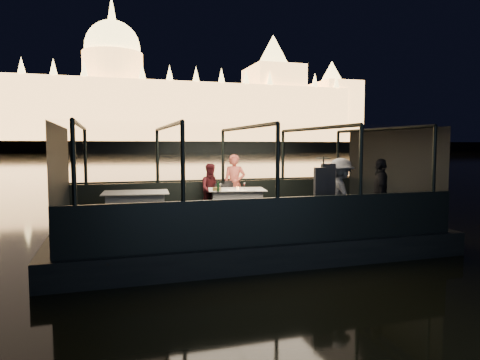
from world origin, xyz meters
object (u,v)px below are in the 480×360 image
object	(u,v)px
chair_port_left	(224,199)
coat_stand	(323,193)
dining_table_aft	(136,209)
person_man_maroon	(212,188)
chair_port_right	(234,199)
passenger_stripe	(340,193)
wine_bottle	(218,185)
passenger_dark	(380,191)
person_woman_coral	(234,187)
dining_table_central	(237,204)

from	to	relation	value
chair_port_left	coat_stand	distance (m)	3.29
dining_table_aft	person_man_maroon	distance (m)	2.32
chair_port_right	person_man_maroon	world-z (taller)	person_man_maroon
coat_stand	passenger_stripe	xyz separation A→B (m)	(0.53, 0.20, -0.05)
person_man_maroon	wine_bottle	world-z (taller)	person_man_maroon
chair_port_left	passenger_dark	world-z (taller)	passenger_dark
chair_port_left	person_woman_coral	bearing A→B (deg)	54.77
person_man_maroon	chair_port_left	bearing A→B (deg)	-43.02
person_woman_coral	dining_table_aft	bearing A→B (deg)	-137.68
passenger_stripe	wine_bottle	distance (m)	2.95
dining_table_aft	passenger_stripe	bearing A→B (deg)	-25.96
coat_stand	passenger_dark	size ratio (longest dim) A/B	1.04
dining_table_central	passenger_stripe	distance (m)	2.89
passenger_dark	chair_port_left	bearing A→B (deg)	-99.32
coat_stand	wine_bottle	distance (m)	2.72
dining_table_central	chair_port_left	size ratio (longest dim) A/B	1.71
chair_port_right	passenger_dark	bearing A→B (deg)	-56.05
person_woman_coral	coat_stand	bearing A→B (deg)	-50.68
dining_table_aft	wine_bottle	world-z (taller)	wine_bottle
coat_stand	passenger_dark	bearing A→B (deg)	9.74
dining_table_aft	dining_table_central	bearing A→B (deg)	5.84
coat_stand	chair_port_left	bearing A→B (deg)	114.61
dining_table_aft	person_woman_coral	size ratio (longest dim) A/B	0.92
chair_port_left	coat_stand	bearing A→B (deg)	-46.41
chair_port_right	passenger_stripe	distance (m)	3.23
passenger_dark	person_man_maroon	bearing A→B (deg)	-99.55
dining_table_aft	chair_port_right	distance (m)	2.70
chair_port_right	chair_port_left	bearing A→B (deg)	169.04
chair_port_left	person_man_maroon	world-z (taller)	person_man_maroon
chair_port_right	person_man_maroon	size ratio (longest dim) A/B	0.66
person_man_maroon	passenger_stripe	bearing A→B (deg)	-52.65
chair_port_right	coat_stand	distance (m)	3.19
chair_port_right	wine_bottle	xyz separation A→B (m)	(-0.65, -0.87, 0.47)
dining_table_aft	passenger_dark	xyz separation A→B (m)	(5.29, -1.98, 0.47)
dining_table_central	coat_stand	xyz separation A→B (m)	(1.14, -2.51, 0.51)
coat_stand	passenger_stripe	bearing A→B (deg)	20.57
dining_table_central	dining_table_aft	distance (m)	2.57
dining_table_aft	coat_stand	bearing A→B (deg)	-31.38
chair_port_right	person_woman_coral	size ratio (longest dim) A/B	0.56
person_man_maroon	wine_bottle	size ratio (longest dim) A/B	5.27
dining_table_central	passenger_dark	size ratio (longest dim) A/B	0.91
dining_table_central	coat_stand	world-z (taller)	coat_stand
dining_table_aft	person_man_maroon	world-z (taller)	person_man_maroon
passenger_dark	chair_port_right	bearing A→B (deg)	-102.06
dining_table_central	chair_port_right	xyz separation A→B (m)	(0.05, 0.45, 0.06)
dining_table_aft	person_woman_coral	world-z (taller)	person_woman_coral
person_woman_coral	chair_port_left	bearing A→B (deg)	-121.79
chair_port_right	person_woman_coral	distance (m)	0.42
chair_port_left	person_man_maroon	size ratio (longest dim) A/B	0.61
passenger_stripe	wine_bottle	xyz separation A→B (m)	(-2.26, 1.90, 0.06)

